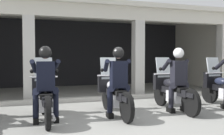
{
  "coord_description": "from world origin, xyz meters",
  "views": [
    {
      "loc": [
        -1.91,
        -5.59,
        1.36
      ],
      "look_at": [
        0.0,
        0.25,
        1.11
      ],
      "focal_mm": 41.01,
      "sensor_mm": 36.0,
      "label": 1
    }
  ],
  "objects_px": {
    "police_officer_left": "(46,77)",
    "motorcycle_center": "(114,93)",
    "police_officer_center": "(118,76)",
    "motorcycle_far_right": "(224,88)",
    "motorcycle_right": "(172,90)",
    "police_officer_right": "(178,74)",
    "motorcycle_left": "(45,97)"
  },
  "relations": [
    {
      "from": "motorcycle_center",
      "to": "police_officer_center",
      "type": "relative_size",
      "value": 1.29
    },
    {
      "from": "police_officer_center",
      "to": "police_officer_right",
      "type": "xyz_separation_m",
      "value": [
        1.58,
        0.05,
        0.0
      ]
    },
    {
      "from": "motorcycle_center",
      "to": "motorcycle_far_right",
      "type": "distance_m",
      "value": 3.17
    },
    {
      "from": "motorcycle_left",
      "to": "police_officer_left",
      "type": "xyz_separation_m",
      "value": [
        -0.0,
        -0.28,
        0.44
      ]
    },
    {
      "from": "police_officer_center",
      "to": "motorcycle_right",
      "type": "bearing_deg",
      "value": 12.48
    },
    {
      "from": "motorcycle_left",
      "to": "motorcycle_right",
      "type": "distance_m",
      "value": 3.17
    },
    {
      "from": "motorcycle_left",
      "to": "motorcycle_far_right",
      "type": "bearing_deg",
      "value": 8.63
    },
    {
      "from": "motorcycle_far_right",
      "to": "police_officer_center",
      "type": "bearing_deg",
      "value": -166.89
    },
    {
      "from": "motorcycle_far_right",
      "to": "motorcycle_right",
      "type": "bearing_deg",
      "value": -174.47
    },
    {
      "from": "motorcycle_right",
      "to": "police_officer_right",
      "type": "relative_size",
      "value": 1.29
    },
    {
      "from": "motorcycle_center",
      "to": "motorcycle_right",
      "type": "bearing_deg",
      "value": 2.41
    },
    {
      "from": "police_officer_left",
      "to": "motorcycle_center",
      "type": "bearing_deg",
      "value": 19.06
    },
    {
      "from": "police_officer_left",
      "to": "motorcycle_center",
      "type": "height_order",
      "value": "police_officer_left"
    },
    {
      "from": "motorcycle_right",
      "to": "police_officer_center",
      "type": "bearing_deg",
      "value": -163.64
    },
    {
      "from": "motorcycle_far_right",
      "to": "police_officer_left",
      "type": "bearing_deg",
      "value": -168.45
    },
    {
      "from": "police_officer_center",
      "to": "motorcycle_far_right",
      "type": "relative_size",
      "value": 0.78
    },
    {
      "from": "police_officer_right",
      "to": "motorcycle_far_right",
      "type": "bearing_deg",
      "value": 11.58
    },
    {
      "from": "motorcycle_left",
      "to": "police_officer_center",
      "type": "distance_m",
      "value": 1.67
    },
    {
      "from": "motorcycle_right",
      "to": "police_officer_right",
      "type": "xyz_separation_m",
      "value": [
        -0.0,
        -0.28,
        0.44
      ]
    },
    {
      "from": "motorcycle_left",
      "to": "police_officer_left",
      "type": "bearing_deg",
      "value": -81.26
    },
    {
      "from": "police_officer_left",
      "to": "motorcycle_far_right",
      "type": "height_order",
      "value": "police_officer_left"
    },
    {
      "from": "police_officer_right",
      "to": "police_officer_left",
      "type": "bearing_deg",
      "value": -174.73
    },
    {
      "from": "motorcycle_far_right",
      "to": "motorcycle_left",
      "type": "bearing_deg",
      "value": -171.87
    },
    {
      "from": "police_officer_right",
      "to": "motorcycle_right",
      "type": "bearing_deg",
      "value": 94.08
    },
    {
      "from": "police_officer_center",
      "to": "motorcycle_far_right",
      "type": "distance_m",
      "value": 3.21
    },
    {
      "from": "police_officer_left",
      "to": "motorcycle_far_right",
      "type": "xyz_separation_m",
      "value": [
        4.75,
        0.25,
        -0.44
      ]
    },
    {
      "from": "motorcycle_right",
      "to": "police_officer_right",
      "type": "height_order",
      "value": "police_officer_right"
    },
    {
      "from": "motorcycle_left",
      "to": "motorcycle_far_right",
      "type": "height_order",
      "value": "same"
    },
    {
      "from": "police_officer_right",
      "to": "motorcycle_left",
      "type": "bearing_deg",
      "value": -179.85
    },
    {
      "from": "motorcycle_right",
      "to": "motorcycle_far_right",
      "type": "bearing_deg",
      "value": 1.36
    },
    {
      "from": "motorcycle_left",
      "to": "police_officer_right",
      "type": "height_order",
      "value": "police_officer_right"
    },
    {
      "from": "motorcycle_left",
      "to": "motorcycle_far_right",
      "type": "relative_size",
      "value": 1.0
    }
  ]
}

